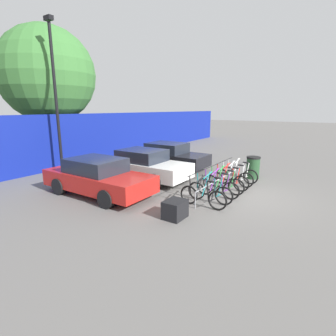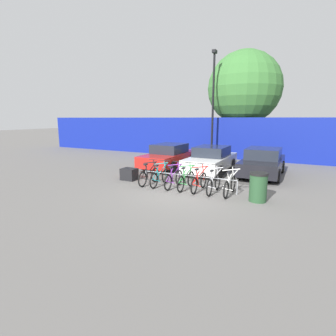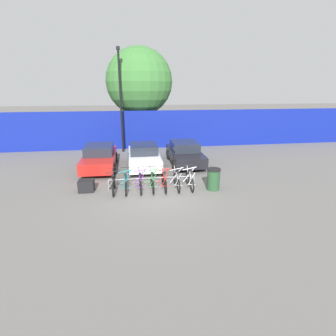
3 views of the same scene
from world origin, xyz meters
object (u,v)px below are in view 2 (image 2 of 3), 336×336
lamp_post (213,101)px  tree_behind_hoarding (244,88)px  car_red (169,156)px  car_black (263,162)px  bicycle_teal (160,177)px  bicycle_purple (174,179)px  bicycle_black (149,176)px  trash_bin (258,187)px  bicycle_white (230,185)px  car_white (211,160)px  bicycle_red (199,182)px  cargo_crate (129,174)px  bicycle_silver (214,183)px  bike_rack (188,177)px  bicycle_green (186,180)px

lamp_post → tree_behind_hoarding: tree_behind_hoarding is taller
car_red → car_black: size_ratio=1.03×
bicycle_teal → bicycle_purple: bearing=2.0°
bicycle_black → trash_bin: (4.65, -0.31, 0.14)m
bicycle_white → car_white: 4.29m
bicycle_white → trash_bin: size_ratio=1.66×
bicycle_white → lamp_post: bearing=114.5°
bicycle_red → tree_behind_hoarding: size_ratio=0.22×
car_white → car_red: bearing=177.5°
bicycle_red → cargo_crate: size_ratio=2.44×
bicycle_silver → car_white: bearing=107.2°
bicycle_white → bicycle_silver: bearing=-178.1°
car_black → cargo_crate: (-5.46, -3.86, -0.42)m
bicycle_teal → bicycle_white: bearing=2.0°
bicycle_purple → trash_bin: size_ratio=1.66×
bicycle_purple → lamp_post: 8.81m
bicycle_teal → cargo_crate: bicycle_teal is taller
bicycle_red → bike_rack: bearing=163.8°
trash_bin → bike_rack: bearing=170.9°
bicycle_red → bicycle_black: bearing=178.9°
bicycle_silver → car_red: 5.57m
bicycle_white → trash_bin: (1.07, -0.31, 0.14)m
bicycle_black → bicycle_purple: 1.22m
bike_rack → car_black: size_ratio=0.96×
bicycle_green → cargo_crate: bicycle_green is taller
bicycle_teal → bicycle_purple: same height
cargo_crate → bicycle_green: bearing=-5.4°
bicycle_teal → car_red: (-1.56, 3.90, 0.31)m
bike_rack → bicycle_silver: 1.17m
car_black → tree_behind_hoarding: 8.29m
bicycle_silver → lamp_post: size_ratio=0.24×
bicycle_green → bicycle_silver: (1.17, 0.00, 0.00)m
bicycle_red → car_red: car_red is taller
bicycle_red → car_white: car_white is taller
bicycle_white → car_black: size_ratio=0.40×
bike_rack → bicycle_purple: 0.61m
car_white → cargo_crate: car_white is taller
car_red → car_black: same height
trash_bin → bicycle_teal: bearing=175.7°
bicycle_green → bicycle_red: same height
bicycle_purple → bicycle_silver: bearing=0.1°
bicycle_red → car_black: 4.55m
bicycle_teal → tree_behind_hoarding: tree_behind_hoarding is taller
car_red → bicycle_black: bearing=-75.5°
bike_rack → lamp_post: bearing=101.1°
cargo_crate → tree_behind_hoarding: bearing=74.0°
bicycle_white → car_white: car_white is taller
bicycle_white → lamp_post: lamp_post is taller
bicycle_silver → trash_bin: (1.70, -0.31, 0.14)m
bicycle_red → car_white: size_ratio=0.40×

